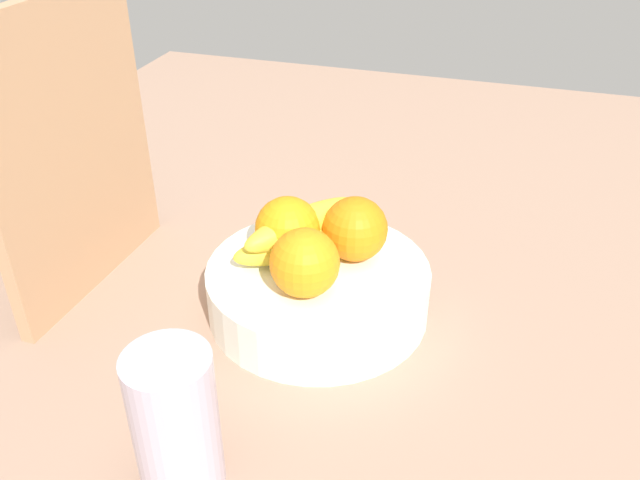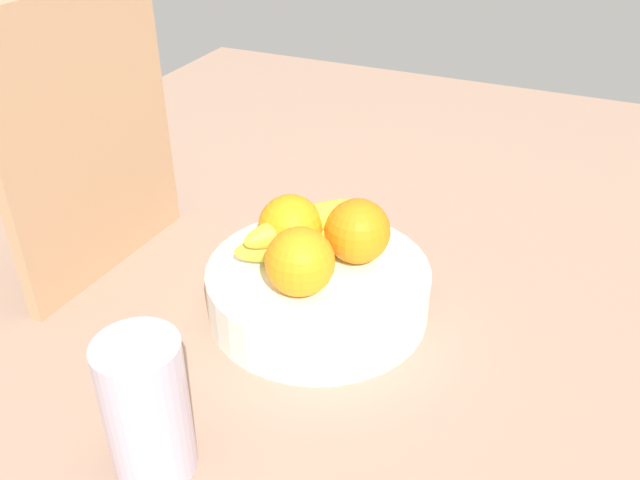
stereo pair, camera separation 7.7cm
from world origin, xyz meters
The scene contains 8 objects.
ground_plane centered at (0.00, 0.00, -1.50)cm, with size 180.00×140.00×3.00cm, color #A17E69.
fruit_bowl centered at (-2.62, -0.23, 3.12)cm, with size 26.76×26.76×6.24cm, color white.
orange_front_left centered at (-7.50, -0.33, 10.15)cm, with size 7.83×7.83×7.83cm, color orange.
orange_front_right centered at (1.11, -3.44, 10.15)cm, with size 7.83×7.83×7.83cm, color orange.
orange_center centered at (-1.24, 4.23, 10.15)cm, with size 7.83×7.83×7.83cm, color orange.
banana_bunch centered at (-0.57, 2.59, 9.34)cm, with size 16.41×15.63×6.20cm.
cutting_board centered at (-4.52, 29.88, 18.00)cm, with size 28.00×1.80×36.00cm, color tan.
thermos_tumbler centered at (-30.19, 4.20, 7.32)cm, with size 7.62×7.62×14.63cm, color #BFB2C4.
Camera 1 is at (-65.19, -19.83, 51.38)cm, focal length 37.69 mm.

